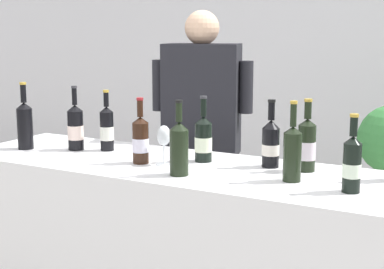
# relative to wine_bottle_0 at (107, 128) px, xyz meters

# --- Properties ---
(wall_back) EXTENTS (8.00, 0.10, 2.80)m
(wall_back) POSITION_rel_wine_bottle_0_xyz_m (0.50, 2.49, 0.33)
(wall_back) COLOR white
(wall_back) RESTS_ON ground_plane
(counter) EXTENTS (2.29, 0.69, 0.95)m
(counter) POSITION_rel_wine_bottle_0_xyz_m (0.50, -0.11, -0.59)
(counter) COLOR white
(counter) RESTS_ON ground_plane
(wine_bottle_0) EXTENTS (0.07, 0.07, 0.32)m
(wine_bottle_0) POSITION_rel_wine_bottle_0_xyz_m (0.00, 0.00, 0.00)
(wine_bottle_0) COLOR black
(wine_bottle_0) RESTS_ON counter
(wine_bottle_1) EXTENTS (0.07, 0.07, 0.31)m
(wine_bottle_1) POSITION_rel_wine_bottle_0_xyz_m (1.32, -0.19, -0.00)
(wine_bottle_1) COLOR black
(wine_bottle_1) RESTS_ON counter
(wine_bottle_3) EXTENTS (0.08, 0.08, 0.31)m
(wine_bottle_3) POSITION_rel_wine_bottle_0_xyz_m (0.89, 0.06, -0.00)
(wine_bottle_3) COLOR black
(wine_bottle_3) RESTS_ON counter
(wine_bottle_4) EXTENTS (0.08, 0.08, 0.33)m
(wine_bottle_4) POSITION_rel_wine_bottle_0_xyz_m (1.06, 0.06, 0.00)
(wine_bottle_4) COLOR black
(wine_bottle_4) RESTS_ON counter
(wine_bottle_5) EXTENTS (0.08, 0.08, 0.34)m
(wine_bottle_5) POSITION_rel_wine_bottle_0_xyz_m (-0.16, -0.06, 0.00)
(wine_bottle_5) COLOR black
(wine_bottle_5) RESTS_ON counter
(wine_bottle_6) EXTENTS (0.08, 0.08, 0.35)m
(wine_bottle_6) POSITION_rel_wine_bottle_0_xyz_m (-0.40, -0.18, 0.02)
(wine_bottle_6) COLOR black
(wine_bottle_6) RESTS_ON counter
(wine_bottle_7) EXTENTS (0.08, 0.08, 0.33)m
(wine_bottle_7) POSITION_rel_wine_bottle_0_xyz_m (0.60, -0.28, 0.01)
(wine_bottle_7) COLOR black
(wine_bottle_7) RESTS_ON counter
(wine_bottle_8) EXTENTS (0.08, 0.08, 0.31)m
(wine_bottle_8) POSITION_rel_wine_bottle_0_xyz_m (0.32, -0.16, -0.00)
(wine_bottle_8) COLOR black
(wine_bottle_8) RESTS_ON counter
(wine_bottle_9) EXTENTS (0.08, 0.08, 0.34)m
(wine_bottle_9) POSITION_rel_wine_bottle_0_xyz_m (1.06, -0.14, 0.01)
(wine_bottle_9) COLOR black
(wine_bottle_9) RESTS_ON counter
(wine_bottle_10) EXTENTS (0.08, 0.08, 0.32)m
(wine_bottle_10) POSITION_rel_wine_bottle_0_xyz_m (0.56, 0.01, -0.01)
(wine_bottle_10) COLOR black
(wine_bottle_10) RESTS_ON counter
(wine_glass) EXTENTS (0.08, 0.08, 0.19)m
(wine_glass) POSITION_rel_wine_bottle_0_xyz_m (0.44, -0.14, 0.01)
(wine_glass) COLOR silver
(wine_glass) RESTS_ON counter
(person_server) EXTENTS (0.57, 0.35, 1.69)m
(person_server) POSITION_rel_wine_bottle_0_xyz_m (0.28, 0.54, -0.25)
(person_server) COLOR black
(person_server) RESTS_ON ground_plane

